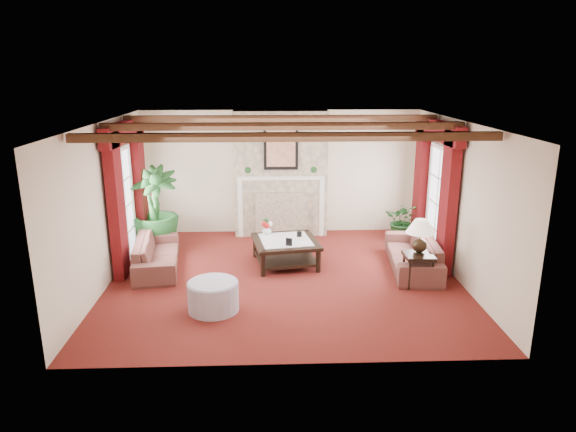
{
  "coord_description": "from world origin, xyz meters",
  "views": [
    {
      "loc": [
        -0.27,
        -8.36,
        3.51
      ],
      "look_at": [
        0.07,
        0.4,
        1.02
      ],
      "focal_mm": 32.0,
      "sensor_mm": 36.0,
      "label": 1
    }
  ],
  "objects_px": {
    "coffee_table": "(286,252)",
    "sofa_left": "(156,249)",
    "potted_palm": "(156,226)",
    "ottoman": "(213,296)",
    "side_table": "(418,270)",
    "sofa_right": "(413,248)"
  },
  "relations": [
    {
      "from": "coffee_table",
      "to": "sofa_left",
      "type": "bearing_deg",
      "value": 173.69
    },
    {
      "from": "sofa_left",
      "to": "potted_palm",
      "type": "bearing_deg",
      "value": 3.96
    },
    {
      "from": "sofa_right",
      "to": "potted_palm",
      "type": "relative_size",
      "value": 1.12
    },
    {
      "from": "sofa_left",
      "to": "ottoman",
      "type": "relative_size",
      "value": 2.54
    },
    {
      "from": "potted_palm",
      "to": "ottoman",
      "type": "xyz_separation_m",
      "value": [
        1.44,
        -2.89,
        -0.25
      ]
    },
    {
      "from": "sofa_left",
      "to": "coffee_table",
      "type": "height_order",
      "value": "sofa_left"
    },
    {
      "from": "ottoman",
      "to": "potted_palm",
      "type": "bearing_deg",
      "value": 116.53
    },
    {
      "from": "potted_palm",
      "to": "ottoman",
      "type": "distance_m",
      "value": 3.24
    },
    {
      "from": "coffee_table",
      "to": "ottoman",
      "type": "height_order",
      "value": "coffee_table"
    },
    {
      "from": "sofa_left",
      "to": "coffee_table",
      "type": "xyz_separation_m",
      "value": [
        2.36,
        0.11,
        -0.13
      ]
    },
    {
      "from": "coffee_table",
      "to": "potted_palm",
      "type": "bearing_deg",
      "value": 149.89
    },
    {
      "from": "sofa_right",
      "to": "sofa_left",
      "type": "bearing_deg",
      "value": -86.53
    },
    {
      "from": "coffee_table",
      "to": "side_table",
      "type": "height_order",
      "value": "side_table"
    },
    {
      "from": "sofa_right",
      "to": "ottoman",
      "type": "relative_size",
      "value": 2.66
    },
    {
      "from": "sofa_right",
      "to": "ottoman",
      "type": "bearing_deg",
      "value": -59.71
    },
    {
      "from": "coffee_table",
      "to": "side_table",
      "type": "bearing_deg",
      "value": -35.01
    },
    {
      "from": "sofa_right",
      "to": "potted_palm",
      "type": "height_order",
      "value": "potted_palm"
    },
    {
      "from": "side_table",
      "to": "coffee_table",
      "type": "bearing_deg",
      "value": 153.96
    },
    {
      "from": "sofa_left",
      "to": "ottoman",
      "type": "xyz_separation_m",
      "value": [
        1.21,
        -1.77,
        -0.15
      ]
    },
    {
      "from": "side_table",
      "to": "sofa_left",
      "type": "bearing_deg",
      "value": 168.09
    },
    {
      "from": "potted_palm",
      "to": "sofa_right",
      "type": "bearing_deg",
      "value": -14.93
    },
    {
      "from": "coffee_table",
      "to": "side_table",
      "type": "relative_size",
      "value": 2.07
    }
  ]
}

